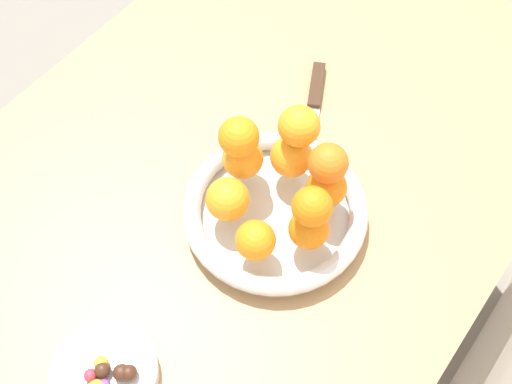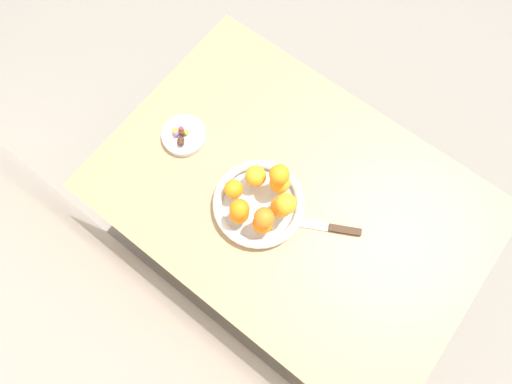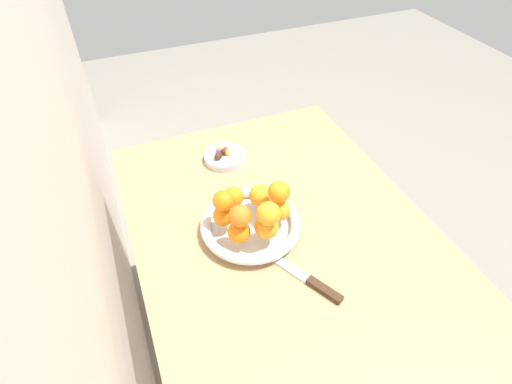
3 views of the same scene
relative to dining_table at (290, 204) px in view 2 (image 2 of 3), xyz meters
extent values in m
plane|color=gray|center=(0.00, 0.00, -0.65)|extent=(6.00, 6.00, 0.00)
cube|color=beige|center=(0.00, 0.48, 0.60)|extent=(4.00, 0.05, 2.50)
cube|color=tan|center=(0.00, 0.00, 0.07)|extent=(1.10, 0.76, 0.04)
cylinder|color=tan|center=(-0.49, -0.32, -0.30)|extent=(0.05, 0.05, 0.70)
cylinder|color=tan|center=(0.49, -0.32, -0.30)|extent=(0.05, 0.05, 0.70)
cylinder|color=tan|center=(0.49, 0.32, -0.30)|extent=(0.05, 0.05, 0.70)
cylinder|color=silver|center=(0.06, 0.08, 0.10)|extent=(0.21, 0.21, 0.01)
torus|color=silver|center=(0.06, 0.08, 0.12)|extent=(0.26, 0.26, 0.03)
cylinder|color=silver|center=(0.37, 0.05, 0.10)|extent=(0.13, 0.13, 0.02)
sphere|color=orange|center=(0.11, 0.04, 0.16)|extent=(0.06, 0.06, 0.06)
sphere|color=orange|center=(0.13, 0.10, 0.15)|extent=(0.05, 0.05, 0.05)
sphere|color=orange|center=(0.08, 0.15, 0.16)|extent=(0.05, 0.05, 0.05)
sphere|color=orange|center=(0.01, 0.13, 0.16)|extent=(0.06, 0.06, 0.06)
sphere|color=orange|center=(0.00, 0.06, 0.16)|extent=(0.06, 0.06, 0.06)
sphere|color=orange|center=(0.04, 0.01, 0.16)|extent=(0.06, 0.06, 0.06)
sphere|color=orange|center=(0.01, 0.13, 0.21)|extent=(0.05, 0.05, 0.05)
sphere|color=orange|center=(0.05, 0.01, 0.21)|extent=(0.05, 0.05, 0.05)
sphere|color=orange|center=(0.07, 0.15, 0.21)|extent=(0.05, 0.05, 0.05)
sphere|color=orange|center=(-0.01, 0.07, 0.22)|extent=(0.06, 0.06, 0.06)
sphere|color=#472819|center=(0.36, 0.07, 0.12)|extent=(0.02, 0.02, 0.02)
sphere|color=gold|center=(0.39, 0.06, 0.12)|extent=(0.02, 0.02, 0.02)
sphere|color=gold|center=(0.38, 0.06, 0.12)|extent=(0.02, 0.02, 0.02)
sphere|color=#472819|center=(0.35, 0.08, 0.12)|extent=(0.02, 0.02, 0.02)
sphere|color=#472819|center=(0.37, 0.05, 0.12)|extent=(0.02, 0.02, 0.02)
sphere|color=#C6384C|center=(0.38, 0.04, 0.12)|extent=(0.02, 0.02, 0.02)
sphere|color=#8C4C99|center=(0.38, 0.06, 0.12)|extent=(0.02, 0.02, 0.02)
sphere|color=gold|center=(0.36, 0.04, 0.12)|extent=(0.02, 0.02, 0.02)
cube|color=#3F2819|center=(-0.17, -0.01, 0.10)|extent=(0.09, 0.06, 0.01)
cube|color=silver|center=(-0.06, 0.05, 0.09)|extent=(0.16, 0.10, 0.01)
camera|label=1|loc=(0.43, 0.33, 0.89)|focal=45.00mm
camera|label=2|loc=(-0.12, 0.33, 1.19)|focal=28.00mm
camera|label=3|loc=(-0.59, 0.33, 0.88)|focal=28.00mm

